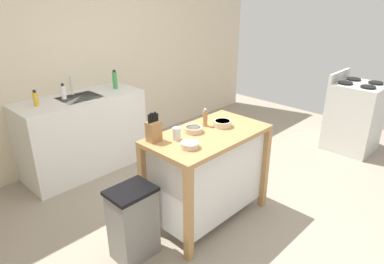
{
  "coord_description": "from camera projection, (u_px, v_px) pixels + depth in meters",
  "views": [
    {
      "loc": [
        -2.17,
        -1.63,
        2.06
      ],
      "look_at": [
        -0.08,
        0.39,
        0.83
      ],
      "focal_mm": 32.04,
      "sensor_mm": 36.0,
      "label": 1
    }
  ],
  "objects": [
    {
      "name": "ground_plane",
      "position": [
        227.0,
        221.0,
        3.28
      ],
      "size": [
        6.98,
        6.98,
        0.0
      ],
      "primitive_type": "plane",
      "color": "gray",
      "rests_on": "ground"
    },
    {
      "name": "wall_back",
      "position": [
        89.0,
        55.0,
        4.22
      ],
      "size": [
        5.98,
        0.1,
        2.6
      ],
      "primitive_type": "cube",
      "color": "beige",
      "rests_on": "ground"
    },
    {
      "name": "kitchen_island",
      "position": [
        208.0,
        171.0,
        3.16
      ],
      "size": [
        1.13,
        0.62,
        0.88
      ],
      "color": "#AD7F4C",
      "rests_on": "ground"
    },
    {
      "name": "knife_block",
      "position": [
        154.0,
        131.0,
        2.82
      ],
      "size": [
        0.11,
        0.09,
        0.25
      ],
      "color": "#9E7042",
      "rests_on": "kitchen_island"
    },
    {
      "name": "bowl_stoneware_deep",
      "position": [
        222.0,
        123.0,
        3.14
      ],
      "size": [
        0.17,
        0.17,
        0.06
      ],
      "color": "beige",
      "rests_on": "kitchen_island"
    },
    {
      "name": "bowl_ceramic_wide",
      "position": [
        193.0,
        129.0,
        3.02
      ],
      "size": [
        0.16,
        0.16,
        0.05
      ],
      "color": "beige",
      "rests_on": "kitchen_island"
    },
    {
      "name": "bowl_ceramic_small",
      "position": [
        190.0,
        145.0,
        2.72
      ],
      "size": [
        0.15,
        0.15,
        0.05
      ],
      "color": "beige",
      "rests_on": "kitchen_island"
    },
    {
      "name": "drinking_cup",
      "position": [
        177.0,
        134.0,
        2.86
      ],
      "size": [
        0.07,
        0.07,
        0.11
      ],
      "color": "silver",
      "rests_on": "kitchen_island"
    },
    {
      "name": "pepper_grinder",
      "position": [
        205.0,
        118.0,
        3.14
      ],
      "size": [
        0.04,
        0.04,
        0.17
      ],
      "color": "#AD7F4C",
      "rests_on": "kitchen_island"
    },
    {
      "name": "trash_bin",
      "position": [
        133.0,
        223.0,
        2.75
      ],
      "size": [
        0.36,
        0.28,
        0.63
      ],
      "color": "slate",
      "rests_on": "ground"
    },
    {
      "name": "sink_counter",
      "position": [
        84.0,
        134.0,
        4.06
      ],
      "size": [
        1.42,
        0.6,
        0.92
      ],
      "color": "silver",
      "rests_on": "ground"
    },
    {
      "name": "sink_faucet",
      "position": [
        71.0,
        85.0,
        3.93
      ],
      "size": [
        0.02,
        0.02,
        0.22
      ],
      "color": "#B7BCC1",
      "rests_on": "sink_counter"
    },
    {
      "name": "bottle_spray_cleaner",
      "position": [
        36.0,
        99.0,
        3.56
      ],
      "size": [
        0.05,
        0.05,
        0.17
      ],
      "color": "yellow",
      "rests_on": "sink_counter"
    },
    {
      "name": "bottle_dish_soap",
      "position": [
        115.0,
        80.0,
        4.17
      ],
      "size": [
        0.06,
        0.06,
        0.23
      ],
      "color": "green",
      "rests_on": "sink_counter"
    },
    {
      "name": "bottle_hand_soap",
      "position": [
        63.0,
        92.0,
        3.8
      ],
      "size": [
        0.05,
        0.05,
        0.17
      ],
      "color": "white",
      "rests_on": "sink_counter"
    },
    {
      "name": "stove",
      "position": [
        354.0,
        116.0,
        4.59
      ],
      "size": [
        0.6,
        0.6,
        1.04
      ],
      "color": "silver",
      "rests_on": "ground"
    }
  ]
}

